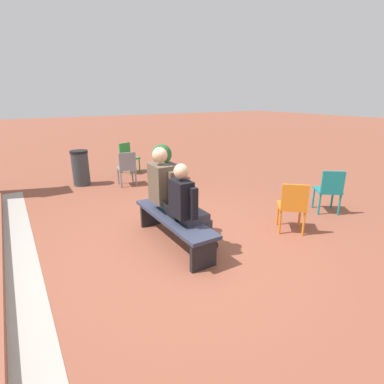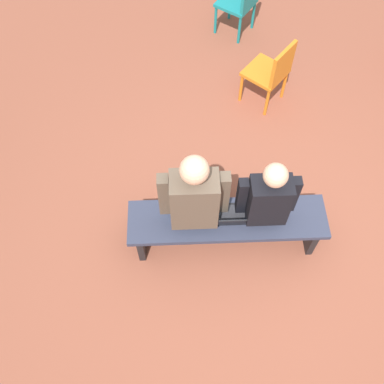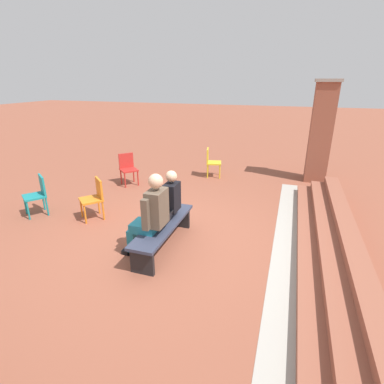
{
  "view_description": "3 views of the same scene",
  "coord_description": "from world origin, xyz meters",
  "px_view_note": "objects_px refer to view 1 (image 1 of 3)",
  "views": [
    {
      "loc": [
        -3.29,
        1.87,
        2.13
      ],
      "look_at": [
        0.42,
        -0.41,
        0.72
      ],
      "focal_mm": 28.0,
      "sensor_mm": 36.0,
      "label": 1
    },
    {
      "loc": [
        0.69,
        1.87,
        4.02
      ],
      "look_at": [
        0.62,
        -0.07,
        0.85
      ],
      "focal_mm": 42.0,
      "sensor_mm": 36.0,
      "label": 2
    },
    {
      "loc": [
        4.44,
        1.87,
        2.73
      ],
      "look_at": [
        -0.22,
        0.32,
        0.87
      ],
      "focal_mm": 28.0,
      "sensor_mm": 36.0,
      "label": 3
    }
  ],
  "objects_px": {
    "plastic_chair_mid_courtyard": "(293,204)",
    "litter_bin": "(81,168)",
    "person_adult": "(168,190)",
    "plastic_chair_by_pillar": "(127,166)",
    "person_student": "(188,206)",
    "plastic_chair_foreground": "(329,189)",
    "laptop": "(174,214)",
    "plastic_chair_near_bench_right": "(128,156)",
    "planter": "(162,164)",
    "bench": "(173,222)"
  },
  "relations": [
    {
      "from": "plastic_chair_mid_courtyard",
      "to": "planter",
      "type": "relative_size",
      "value": 0.89
    },
    {
      "from": "plastic_chair_foreground",
      "to": "planter",
      "type": "bearing_deg",
      "value": 23.37
    },
    {
      "from": "bench",
      "to": "person_student",
      "type": "bearing_deg",
      "value": -168.35
    },
    {
      "from": "plastic_chair_mid_courtyard",
      "to": "plastic_chair_near_bench_right",
      "type": "height_order",
      "value": "same"
    },
    {
      "from": "planter",
      "to": "plastic_chair_by_pillar",
      "type": "bearing_deg",
      "value": 92.05
    },
    {
      "from": "person_student",
      "to": "plastic_chair_foreground",
      "type": "relative_size",
      "value": 1.54
    },
    {
      "from": "bench",
      "to": "plastic_chair_by_pillar",
      "type": "relative_size",
      "value": 2.14
    },
    {
      "from": "plastic_chair_foreground",
      "to": "person_student",
      "type": "bearing_deg",
      "value": 87.93
    },
    {
      "from": "plastic_chair_mid_courtyard",
      "to": "plastic_chair_foreground",
      "type": "bearing_deg",
      "value": -80.23
    },
    {
      "from": "bench",
      "to": "plastic_chair_near_bench_right",
      "type": "xyz_separation_m",
      "value": [
        4.56,
        -0.97,
        0.13
      ]
    },
    {
      "from": "person_student",
      "to": "plastic_chair_near_bench_right",
      "type": "distance_m",
      "value": 4.96
    },
    {
      "from": "plastic_chair_mid_courtyard",
      "to": "plastic_chair_near_bench_right",
      "type": "distance_m",
      "value": 5.26
    },
    {
      "from": "plastic_chair_by_pillar",
      "to": "planter",
      "type": "distance_m",
      "value": 0.96
    },
    {
      "from": "laptop",
      "to": "plastic_chair_near_bench_right",
      "type": "height_order",
      "value": "plastic_chair_near_bench_right"
    },
    {
      "from": "plastic_chair_foreground",
      "to": "plastic_chair_mid_courtyard",
      "type": "distance_m",
      "value": 1.27
    },
    {
      "from": "bench",
      "to": "laptop",
      "type": "relative_size",
      "value": 5.62
    },
    {
      "from": "plastic_chair_near_bench_right",
      "to": "planter",
      "type": "distance_m",
      "value": 1.32
    },
    {
      "from": "plastic_chair_foreground",
      "to": "plastic_chair_near_bench_right",
      "type": "relative_size",
      "value": 1.0
    },
    {
      "from": "bench",
      "to": "person_adult",
      "type": "bearing_deg",
      "value": -13.23
    },
    {
      "from": "bench",
      "to": "plastic_chair_foreground",
      "type": "bearing_deg",
      "value": -97.81
    },
    {
      "from": "laptop",
      "to": "plastic_chair_mid_courtyard",
      "type": "distance_m",
      "value": 1.92
    },
    {
      "from": "bench",
      "to": "laptop",
      "type": "height_order",
      "value": "laptop"
    },
    {
      "from": "plastic_chair_by_pillar",
      "to": "person_student",
      "type": "bearing_deg",
      "value": 173.38
    },
    {
      "from": "person_adult",
      "to": "plastic_chair_foreground",
      "type": "relative_size",
      "value": 1.69
    },
    {
      "from": "bench",
      "to": "laptop",
      "type": "bearing_deg",
      "value": 161.51
    },
    {
      "from": "plastic_chair_mid_courtyard",
      "to": "person_student",
      "type": "bearing_deg",
      "value": 79.5
    },
    {
      "from": "plastic_chair_near_bench_right",
      "to": "planter",
      "type": "xyz_separation_m",
      "value": [
        -1.24,
        -0.47,
        -0.04
      ]
    },
    {
      "from": "person_adult",
      "to": "plastic_chair_by_pillar",
      "type": "relative_size",
      "value": 1.69
    },
    {
      "from": "person_student",
      "to": "person_adult",
      "type": "relative_size",
      "value": 0.91
    },
    {
      "from": "laptop",
      "to": "plastic_chair_near_bench_right",
      "type": "bearing_deg",
      "value": -12.08
    },
    {
      "from": "person_student",
      "to": "person_adult",
      "type": "bearing_deg",
      "value": -0.68
    },
    {
      "from": "person_adult",
      "to": "bench",
      "type": "bearing_deg",
      "value": 166.77
    },
    {
      "from": "person_adult",
      "to": "plastic_chair_near_bench_right",
      "type": "distance_m",
      "value": 4.35
    },
    {
      "from": "person_student",
      "to": "planter",
      "type": "distance_m",
      "value": 3.89
    },
    {
      "from": "person_adult",
      "to": "planter",
      "type": "bearing_deg",
      "value": -24.45
    },
    {
      "from": "bench",
      "to": "plastic_chair_near_bench_right",
      "type": "distance_m",
      "value": 4.66
    },
    {
      "from": "person_adult",
      "to": "plastic_chair_mid_courtyard",
      "type": "xyz_separation_m",
      "value": [
        -0.94,
        -1.74,
        -0.27
      ]
    },
    {
      "from": "plastic_chair_mid_courtyard",
      "to": "litter_bin",
      "type": "relative_size",
      "value": 0.98
    },
    {
      "from": "plastic_chair_foreground",
      "to": "plastic_chair_mid_courtyard",
      "type": "bearing_deg",
      "value": 99.77
    },
    {
      "from": "plastic_chair_foreground",
      "to": "plastic_chair_by_pillar",
      "type": "height_order",
      "value": "same"
    },
    {
      "from": "plastic_chair_foreground",
      "to": "plastic_chair_mid_courtyard",
      "type": "relative_size",
      "value": 1.0
    },
    {
      "from": "person_student",
      "to": "bench",
      "type": "bearing_deg",
      "value": 11.65
    },
    {
      "from": "bench",
      "to": "litter_bin",
      "type": "xyz_separation_m",
      "value": [
        3.94,
        0.47,
        0.08
      ]
    },
    {
      "from": "planter",
      "to": "plastic_chair_foreground",
      "type": "bearing_deg",
      "value": -156.63
    },
    {
      "from": "person_adult",
      "to": "plastic_chair_mid_courtyard",
      "type": "relative_size",
      "value": 1.69
    },
    {
      "from": "laptop",
      "to": "plastic_chair_foreground",
      "type": "height_order",
      "value": "plastic_chair_foreground"
    },
    {
      "from": "person_adult",
      "to": "plastic_chair_mid_courtyard",
      "type": "distance_m",
      "value": 1.99
    },
    {
      "from": "person_adult",
      "to": "plastic_chair_near_bench_right",
      "type": "height_order",
      "value": "person_adult"
    },
    {
      "from": "plastic_chair_by_pillar",
      "to": "plastic_chair_near_bench_right",
      "type": "bearing_deg",
      "value": -21.07
    },
    {
      "from": "laptop",
      "to": "person_adult",
      "type": "bearing_deg",
      "value": -13.8
    }
  ]
}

